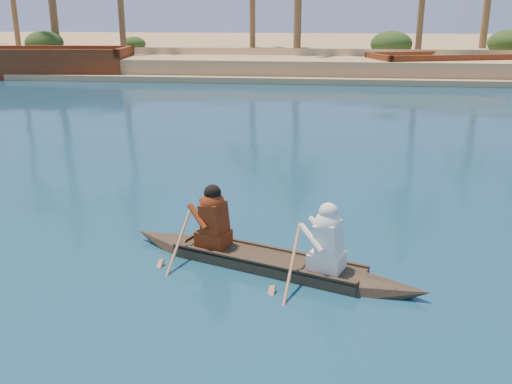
# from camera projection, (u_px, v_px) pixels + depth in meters

# --- Properties ---
(sandy_embankment) EXTENTS (150.00, 51.00, 1.50)m
(sandy_embankment) POSITION_uv_depth(u_px,v_px,m) (248.00, 50.00, 58.64)
(sandy_embankment) COLOR tan
(sandy_embankment) RESTS_ON ground
(shrub_cluster) EXTENTS (100.00, 6.00, 2.40)m
(shrub_cluster) POSITION_uv_depth(u_px,v_px,m) (220.00, 53.00, 43.89)
(shrub_cluster) COLOR #1A3C15
(shrub_cluster) RESTS_ON ground
(canoe) EXTENTS (5.47, 2.62, 1.53)m
(canoe) POSITION_uv_depth(u_px,v_px,m) (267.00, 251.00, 9.76)
(canoe) COLOR #3E3421
(canoe) RESTS_ON ground
(barge_mid) EXTENTS (14.13, 6.03, 2.29)m
(barge_mid) POSITION_uv_depth(u_px,v_px,m) (27.00, 65.00, 38.68)
(barge_mid) COLOR maroon
(barge_mid) RESTS_ON ground
(barge_right) EXTENTS (12.31, 7.49, 1.95)m
(barge_right) POSITION_uv_depth(u_px,v_px,m) (458.00, 68.00, 37.77)
(barge_right) COLOR maroon
(barge_right) RESTS_ON ground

